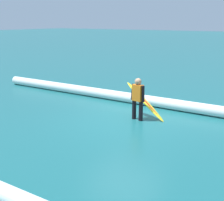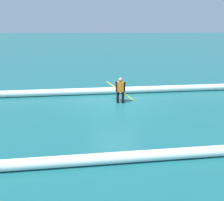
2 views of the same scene
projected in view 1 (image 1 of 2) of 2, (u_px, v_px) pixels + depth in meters
The scene contains 4 objects.
ground_plane at pixel (125, 120), 10.02m from camera, with size 169.96×169.96×0.00m, color #195D61.
surfer at pixel (138, 97), 9.84m from camera, with size 0.52×0.24×1.40m.
surfboard at pixel (145, 101), 10.18m from camera, with size 1.61×0.47×1.14m.
wave_crest_foreground at pixel (189, 107), 10.81m from camera, with size 0.40×0.40×18.45m, color white.
Camera 1 is at (-5.07, 8.07, 3.21)m, focal length 48.29 mm.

